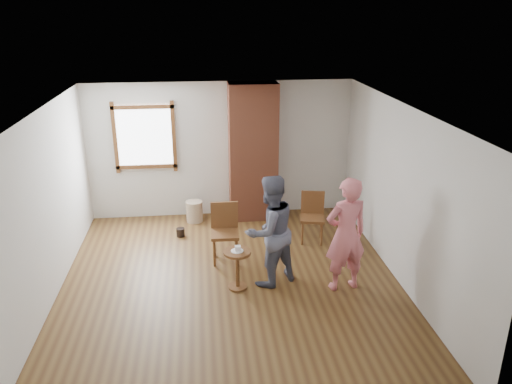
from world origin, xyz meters
TOP-DOWN VIEW (x-y plane):
  - ground at (0.00, 0.00)m, footprint 5.50×5.50m
  - room_shell at (-0.06, 0.61)m, footprint 5.04×5.52m
  - brick_chimney at (0.60, 2.50)m, footprint 0.90×0.50m
  - stoneware_crock at (-0.54, 2.40)m, footprint 0.40×0.40m
  - dark_pot at (-0.79, 1.76)m, footprint 0.17×0.17m
  - dining_chair_left at (-0.04, 0.84)m, footprint 0.45×0.45m
  - dining_chair_right at (1.51, 1.37)m, footprint 0.48×0.48m
  - side_table at (0.09, -0.10)m, footprint 0.40×0.40m
  - cake_plate at (0.09, -0.10)m, footprint 0.18×0.18m
  - cake_slice at (0.10, -0.10)m, footprint 0.08×0.07m
  - man at (0.57, 0.00)m, footprint 1.02×0.95m
  - person_pink at (1.62, -0.27)m, footprint 0.69×0.51m

SIDE VIEW (x-z plane):
  - ground at x=0.00m, z-range 0.00..0.00m
  - dark_pot at x=-0.79m, z-range 0.00..0.15m
  - stoneware_crock at x=-0.54m, z-range 0.00..0.40m
  - side_table at x=0.09m, z-range 0.10..0.70m
  - dining_chair_right at x=1.51m, z-range 0.05..0.92m
  - dining_chair_left at x=-0.04m, z-range 0.06..1.00m
  - cake_plate at x=0.09m, z-range 0.60..0.61m
  - cake_slice at x=0.10m, z-range 0.61..0.67m
  - man at x=0.57m, z-range 0.00..1.68m
  - person_pink at x=1.62m, z-range 0.00..1.71m
  - brick_chimney at x=0.60m, z-range 0.00..2.60m
  - room_shell at x=-0.06m, z-range 0.50..3.12m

